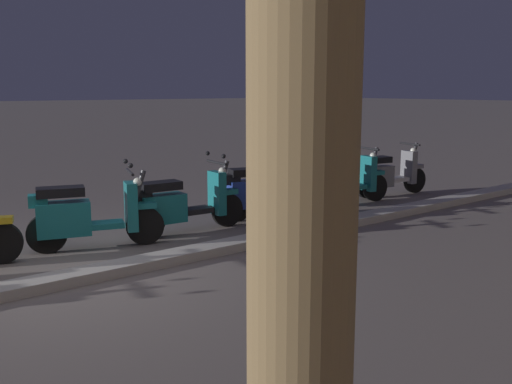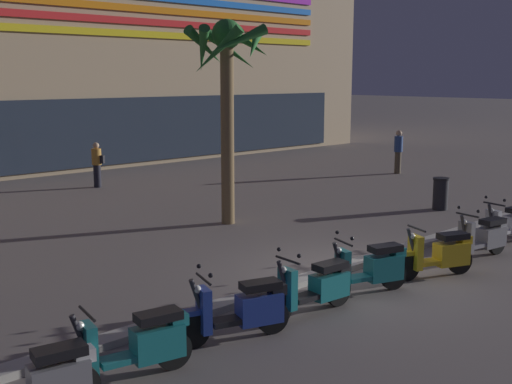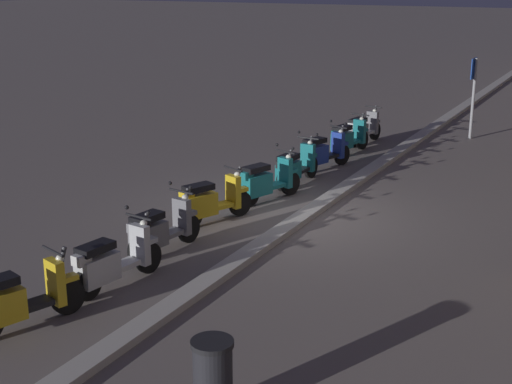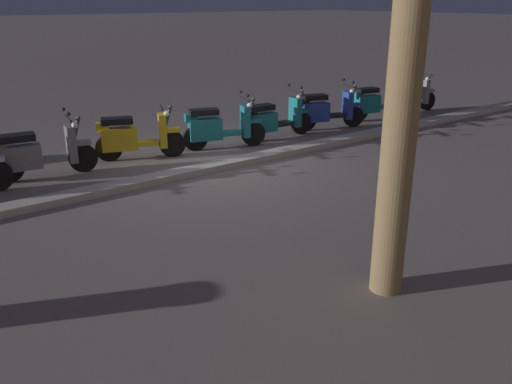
{
  "view_description": "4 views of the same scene",
  "coord_description": "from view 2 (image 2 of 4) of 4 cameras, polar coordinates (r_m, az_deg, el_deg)",
  "views": [
    {
      "loc": [
        2.29,
        6.43,
        2.13
      ],
      "look_at": [
        -2.27,
        0.64,
        0.81
      ],
      "focal_mm": 40.69,
      "sensor_mm": 36.0,
      "label": 1
    },
    {
      "loc": [
        -9.51,
        -7.57,
        3.86
      ],
      "look_at": [
        -0.36,
        2.44,
        1.39
      ],
      "focal_mm": 44.38,
      "sensor_mm": 36.0,
      "label": 2
    },
    {
      "loc": [
        12.93,
        6.01,
        4.76
      ],
      "look_at": [
        1.67,
        0.07,
        0.95
      ],
      "focal_mm": 51.38,
      "sensor_mm": 36.0,
      "label": 3
    },
    {
      "loc": [
        5.31,
        8.44,
        3.03
      ],
      "look_at": [
        1.74,
        3.61,
        0.83
      ],
      "focal_mm": 37.36,
      "sensor_mm": 36.0,
      "label": 4
    }
  ],
  "objects": [
    {
      "name": "ground_plane",
      "position": [
        12.75,
        8.69,
        -7.42
      ],
      "size": [
        200.0,
        200.0,
        0.0
      ],
      "primitive_type": "plane",
      "color": "slate"
    },
    {
      "name": "scooter_teal_gap_after_mid",
      "position": [
        10.61,
        5.46,
        -8.52
      ],
      "size": [
        1.85,
        0.56,
        1.17
      ],
      "color": "black",
      "rests_on": "ground"
    },
    {
      "name": "scooter_blue_second_in_line",
      "position": [
        9.54,
        -1.22,
        -10.55
      ],
      "size": [
        1.75,
        0.8,
        1.17
      ],
      "color": "black",
      "rests_on": "ground"
    },
    {
      "name": "litter_bin",
      "position": [
        19.39,
        16.3,
        -0.12
      ],
      "size": [
        0.48,
        0.48,
        0.95
      ],
      "color": "#232328",
      "rests_on": "ground"
    },
    {
      "name": "scooter_grey_mid_rear",
      "position": [
        7.9,
        -19.29,
        -15.95
      ],
      "size": [
        1.77,
        0.63,
        1.04
      ],
      "color": "black",
      "rests_on": "ground"
    },
    {
      "name": "curb_strip",
      "position": [
        12.93,
        7.58,
        -6.87
      ],
      "size": [
        60.0,
        0.36,
        0.12
      ],
      "primitive_type": "cube",
      "color": "#BCB7AD",
      "rests_on": "ground"
    },
    {
      "name": "palm_tree_by_mall_entrance",
      "position": [
        16.54,
        -2.59,
        10.88
      ],
      "size": [
        2.17,
        2.22,
        5.32
      ],
      "color": "olive",
      "rests_on": "ground"
    },
    {
      "name": "scooter_teal_mid_front",
      "position": [
        8.52,
        -10.66,
        -13.42
      ],
      "size": [
        1.83,
        0.65,
        1.04
      ],
      "color": "black",
      "rests_on": "ground"
    },
    {
      "name": "pedestrian_strolling_near_curb",
      "position": [
        26.2,
        12.7,
        3.66
      ],
      "size": [
        0.34,
        0.34,
        1.75
      ],
      "color": "brown",
      "rests_on": "ground"
    },
    {
      "name": "scooter_silver_far_back",
      "position": [
        15.96,
        21.85,
        -2.75
      ],
      "size": [
        1.83,
        0.62,
        1.17
      ],
      "color": "black",
      "rests_on": "ground"
    },
    {
      "name": "scooter_teal_mid_centre",
      "position": [
        11.66,
        10.36,
        -6.79
      ],
      "size": [
        1.74,
        0.8,
        1.17
      ],
      "color": "black",
      "rests_on": "ground"
    },
    {
      "name": "scooter_yellow_tail_end",
      "position": [
        12.91,
        16.28,
        -5.39
      ],
      "size": [
        1.67,
        0.85,
        1.04
      ],
      "color": "black",
      "rests_on": "ground"
    },
    {
      "name": "scooter_grey_lead_nearest",
      "position": [
        14.53,
        19.81,
        -3.87
      ],
      "size": [
        1.78,
        0.6,
        1.17
      ],
      "color": "black",
      "rests_on": "ground"
    },
    {
      "name": "pedestrian_by_palm_tree",
      "position": [
        23.04,
        -14.14,
        2.49
      ],
      "size": [
        0.4,
        0.44,
        1.6
      ],
      "color": "black",
      "rests_on": "ground"
    }
  ]
}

